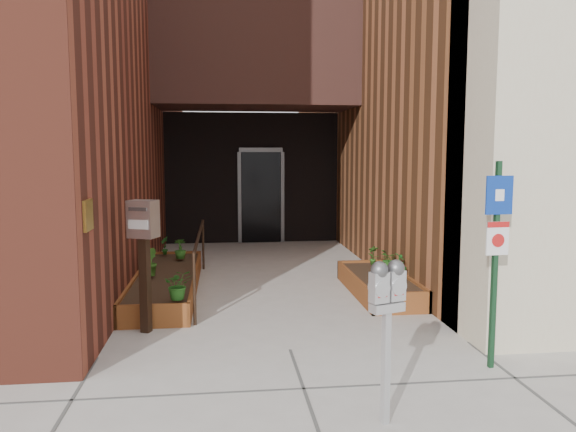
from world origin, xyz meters
name	(u,v)px	position (x,y,z in m)	size (l,w,h in m)	color
ground	(290,350)	(0.00, 0.00, 0.00)	(80.00, 80.00, 0.00)	#9E9991
architecture	(244,19)	(-0.18, 6.89, 4.98)	(20.00, 14.60, 10.00)	maroon
planter_left	(167,283)	(-1.55, 2.70, 0.13)	(0.90, 3.60, 0.30)	brown
planter_right	(379,285)	(1.60, 2.20, 0.13)	(0.80, 2.20, 0.30)	brown
handrail	(199,243)	(-1.05, 2.65, 0.75)	(0.04, 3.34, 0.90)	black
parking_meter	(387,298)	(0.54, -1.70, 1.00)	(0.30, 0.19, 1.29)	#B4B4B7
sign_post	(496,243)	(1.90, -0.72, 1.24)	(0.28, 0.07, 2.02)	#13361D
payment_dropbox	(144,238)	(-1.61, 0.80, 1.12)	(0.37, 0.33, 1.56)	black
shrub_left_a	(178,285)	(-1.25, 1.10, 0.49)	(0.34, 0.34, 0.37)	#225B1A
shrub_left_b	(150,262)	(-1.76, 2.51, 0.50)	(0.22, 0.22, 0.40)	#2D611B
shrub_left_c	(180,249)	(-1.42, 3.78, 0.47)	(0.19, 0.19, 0.34)	#27601B
shrub_left_d	(165,246)	(-1.72, 4.21, 0.46)	(0.17, 0.17, 0.32)	#184E16
shrub_right_a	(400,265)	(1.85, 2.01, 0.47)	(0.19, 0.19, 0.35)	#175017
shrub_right_b	(373,255)	(1.70, 2.90, 0.46)	(0.17, 0.17, 0.32)	#285A19
shrub_right_c	(389,259)	(1.85, 2.55, 0.45)	(0.27, 0.27, 0.30)	#27631C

